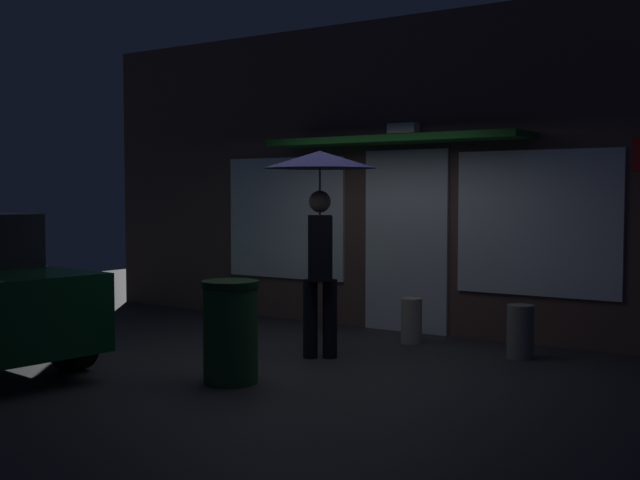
{
  "coord_description": "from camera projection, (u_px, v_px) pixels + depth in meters",
  "views": [
    {
      "loc": [
        4.49,
        -6.46,
        1.67
      ],
      "look_at": [
        0.0,
        0.3,
        1.2
      ],
      "focal_mm": 45.13,
      "sensor_mm": 36.0,
      "label": 1
    }
  ],
  "objects": [
    {
      "name": "sidewalk_bollard",
      "position": [
        412.0,
        321.0,
        8.98
      ],
      "size": [
        0.24,
        0.24,
        0.51
      ],
      "primitive_type": "cylinder",
      "color": "#B2A899",
      "rests_on": "ground"
    },
    {
      "name": "trash_bin",
      "position": [
        230.0,
        332.0,
        7.09
      ],
      "size": [
        0.51,
        0.51,
        0.91
      ],
      "color": "#1E4C23",
      "rests_on": "ground"
    },
    {
      "name": "person_with_umbrella",
      "position": [
        320.0,
        196.0,
        8.1
      ],
      "size": [
        1.15,
        1.15,
        2.1
      ],
      "rotation": [
        0.0,
        0.0,
        2.18
      ],
      "color": "black",
      "rests_on": "ground"
    },
    {
      "name": "ground_plane",
      "position": [
        303.0,
        363.0,
        7.95
      ],
      "size": [
        18.0,
        18.0,
        0.0
      ],
      "primitive_type": "plane",
      "color": "#2D2D33"
    },
    {
      "name": "sidewalk_bollard_2",
      "position": [
        520.0,
        332.0,
        8.15
      ],
      "size": [
        0.27,
        0.27,
        0.55
      ],
      "primitive_type": "cylinder",
      "color": "slate",
      "rests_on": "ground"
    },
    {
      "name": "building_facade",
      "position": [
        412.0,
        176.0,
        9.78
      ],
      "size": [
        9.73,
        1.0,
        3.8
      ],
      "color": "brown",
      "rests_on": "ground"
    }
  ]
}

